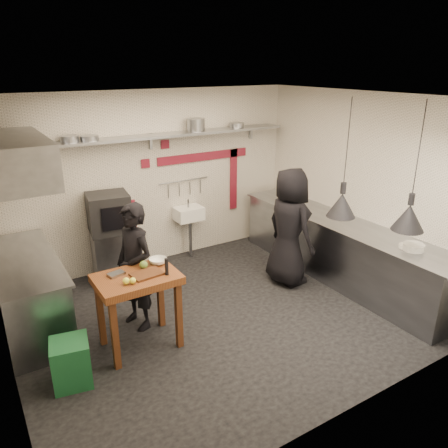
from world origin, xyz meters
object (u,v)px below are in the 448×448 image
prep_table (139,311)px  chef_left (135,267)px  combi_oven (109,213)px  green_bin (71,363)px  oven_stand (115,255)px  chef_right (289,227)px

prep_table → chef_left: bearing=72.0°
combi_oven → green_bin: 2.49m
combi_oven → chef_left: 1.41m
combi_oven → green_bin: (-1.13, -2.05, -0.84)m
chef_left → oven_stand: bearing=156.6°
green_bin → chef_right: bearing=10.2°
green_bin → prep_table: 0.91m
combi_oven → green_bin: size_ratio=1.17×
oven_stand → green_bin: size_ratio=1.60×
chef_left → green_bin: bearing=-72.3°
oven_stand → chef_right: size_ratio=0.45×
green_bin → prep_table: prep_table is taller
prep_table → chef_right: bearing=7.9°
chef_left → chef_right: chef_right is taller
prep_table → chef_right: chef_right is taller
oven_stand → combi_oven: (-0.03, -0.01, 0.69)m
combi_oven → oven_stand: bearing=23.2°
chef_left → chef_right: 2.38m
oven_stand → prep_table: size_ratio=0.87×
oven_stand → chef_right: bearing=-25.3°
oven_stand → combi_oven: bearing=-156.8°
oven_stand → prep_table: bearing=-91.4°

